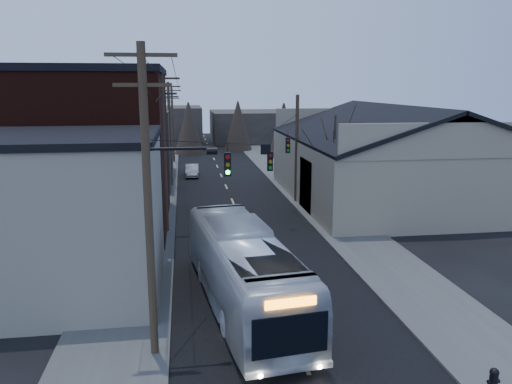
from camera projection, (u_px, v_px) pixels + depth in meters
road_surface at (228, 191)px, 44.17m from camera, size 9.00×110.00×0.02m
sidewalk_left at (154, 193)px, 43.24m from camera, size 4.00×110.00×0.12m
sidewalk_right at (300, 188)px, 45.08m from camera, size 4.00×110.00×0.12m
building_clapboard at (66, 218)px, 21.85m from camera, size 8.00×8.00×7.00m
building_brick at (86, 152)px, 32.03m from camera, size 10.00×12.00×10.00m
building_left_far at (124, 146)px, 47.90m from camera, size 9.00×14.00×7.00m
warehouse at (392, 167)px, 40.61m from camera, size 16.16×20.60×7.73m
building_far_left at (168, 127)px, 76.56m from camera, size 10.00×12.00×6.00m
building_far_right at (248, 126)px, 83.34m from camera, size 12.00×14.00×5.00m
bare_tree at (334, 167)px, 34.66m from camera, size 0.40×0.40×7.20m
utility_lines at (193, 144)px, 37.03m from camera, size 11.24×45.28×10.50m
bus at (243, 269)px, 20.79m from camera, size 4.26×12.31×3.36m
parked_car at (192, 170)px, 51.27m from camera, size 1.40×3.79×1.24m
fire_hydrant at (494, 380)px, 14.93m from camera, size 0.38×0.28×0.81m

